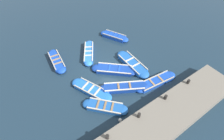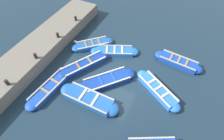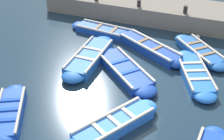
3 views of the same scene
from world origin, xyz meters
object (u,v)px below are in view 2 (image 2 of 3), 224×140
(boat_inner_gap, at_px, (89,99))
(bollard_mid_north, at_px, (58,35))
(boat_tucked, at_px, (115,51))
(bollard_north, at_px, (76,18))
(buoy_orange_near, at_px, (75,42))
(boat_far_corner, at_px, (51,87))
(bollard_south, at_px, (7,82))
(boat_end_of_row, at_px, (84,65))
(boat_drifting, at_px, (93,44))
(boat_broadside, at_px, (157,90))
(boat_mid_row, at_px, (107,80))
(bollard_mid_south, at_px, (35,56))
(boat_alongside, at_px, (178,62))

(boat_inner_gap, relative_size, bollard_mid_north, 11.00)
(boat_tucked, height_order, bollard_north, bollard_north)
(bollard_mid_north, bearing_deg, boat_tucked, -164.06)
(buoy_orange_near, bearing_deg, boat_inner_gap, 131.91)
(boat_far_corner, xyz_separation_m, bollard_south, (1.79, 1.22, 0.93))
(boat_tucked, height_order, boat_end_of_row, boat_end_of_row)
(boat_drifting, bearing_deg, boat_broadside, 161.30)
(bollard_north, bearing_deg, boat_mid_row, 140.80)
(boat_inner_gap, height_order, bollard_mid_south, bollard_mid_south)
(boat_broadside, distance_m, boat_mid_row, 3.17)
(boat_broadside, relative_size, boat_drifting, 1.15)
(boat_drifting, bearing_deg, boat_far_corner, 85.19)
(boat_drifting, height_order, bollard_mid_south, bollard_mid_south)
(boat_tucked, bearing_deg, bollard_mid_south, 41.00)
(bollard_mid_north, bearing_deg, boat_drifting, -153.21)
(boat_tucked, xyz_separation_m, boat_inner_gap, (-0.37, 4.31, 0.04))
(boat_mid_row, xyz_separation_m, boat_far_corner, (2.91, 1.95, -0.02))
(bollard_north, relative_size, bollard_mid_north, 1.00)
(boat_broadside, xyz_separation_m, bollard_north, (7.79, -3.14, 0.89))
(boat_inner_gap, xyz_separation_m, boat_alongside, (-4.07, -5.23, 0.00))
(buoy_orange_near, bearing_deg, bollard_mid_north, 45.92)
(boat_inner_gap, relative_size, bollard_north, 11.00)
(boat_broadside, distance_m, boat_far_corner, 6.56)
(boat_tucked, distance_m, bollard_south, 7.12)
(boat_drifting, bearing_deg, boat_inner_gap, 117.24)
(bollard_mid_south, bearing_deg, boat_end_of_row, -154.04)
(boat_broadside, bearing_deg, buoy_orange_near, -13.03)
(boat_alongside, bearing_deg, bollard_mid_south, 27.53)
(boat_tucked, xyz_separation_m, boat_drifting, (1.83, 0.05, 0.00))
(boat_broadside, xyz_separation_m, bollard_south, (7.79, 3.87, 0.89))
(buoy_orange_near, bearing_deg, boat_drifting, -168.50)
(boat_drifting, distance_m, boat_inner_gap, 4.80)
(boat_drifting, xyz_separation_m, boat_inner_gap, (-2.20, 4.27, 0.04))
(boat_drifting, relative_size, buoy_orange_near, 11.68)
(boat_far_corner, xyz_separation_m, bollard_north, (1.79, -5.78, 0.93))
(boat_end_of_row, height_order, bollard_south, bollard_south)
(boat_broadside, relative_size, boat_tucked, 0.94)
(boat_alongside, height_order, boat_end_of_row, same)
(boat_alongside, bearing_deg, buoy_orange_near, 9.25)
(boat_drifting, distance_m, boat_far_corner, 4.56)
(boat_drifting, distance_m, buoy_orange_near, 1.41)
(boat_broadside, xyz_separation_m, boat_drifting, (5.62, -1.90, -0.03))
(boat_far_corner, distance_m, bollard_mid_north, 3.99)
(boat_end_of_row, bearing_deg, bollard_north, -50.80)
(boat_inner_gap, distance_m, boat_far_corner, 2.59)
(boat_end_of_row, xyz_separation_m, bollard_north, (2.73, -3.34, 0.88))
(boat_alongside, height_order, buoy_orange_near, boat_alongside)
(bollard_mid_south, bearing_deg, bollard_north, -90.00)
(bollard_mid_south, distance_m, bollard_south, 2.34)
(boat_alongside, relative_size, bollard_south, 9.70)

